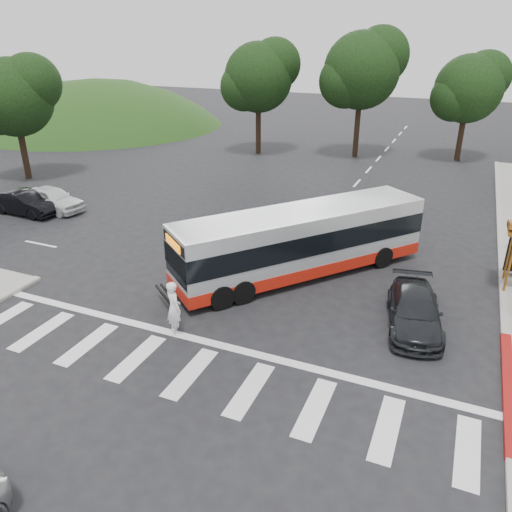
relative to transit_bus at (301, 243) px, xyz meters
The scene contains 14 objects.
ground 3.39m from the transit_bus, 107.09° to the right, with size 140.00×140.00×0.00m, color black.
curb_east 9.65m from the transit_bus, 32.04° to the left, with size 0.30×40.00×0.15m, color #9E9991.
curb_east_red 9.58m from the transit_bus, 31.34° to the right, with size 0.32×6.00×0.15m, color maroon.
hillside_nw 42.63m from the transit_bus, 140.56° to the left, with size 44.00×44.00×10.00m, color #1B3C13.
crosswalk_ladder 8.11m from the transit_bus, 96.48° to the right, with size 18.00×2.60×0.01m, color silver.
tree_north_a 23.94m from the transit_bus, 96.95° to the left, with size 6.60×6.15×10.17m.
tree_north_b 26.00m from the transit_bus, 78.37° to the left, with size 5.72×5.33×8.43m.
tree_north_c 24.23m from the transit_bus, 117.12° to the left, with size 6.16×5.74×9.30m.
tree_west_a 24.29m from the transit_bus, 162.66° to the left, with size 5.72×5.33×8.43m.
transit_bus is the anchor object (origin of this frame).
pedestrian 6.67m from the transit_bus, 112.24° to the right, with size 0.73×0.48×2.00m, color white.
dark_sedan 5.67m from the transit_bus, 25.79° to the right, with size 1.76×4.34×1.26m, color black.
west_car_white 16.22m from the transit_bus, behind, with size 1.67×4.15×1.41m, color silver.
west_car_black 17.07m from the transit_bus, behind, with size 1.44×4.13×1.36m, color black.
Camera 1 is at (6.80, -15.74, 9.64)m, focal length 35.00 mm.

